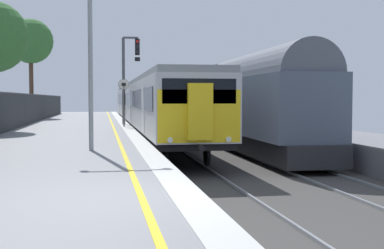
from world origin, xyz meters
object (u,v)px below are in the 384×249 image
Objects in this scene: signal_gantry at (128,70)px; platform_lamp_mid at (90,42)px; speed_limit_sign at (124,96)px; freight_train_adjacent_track at (186,100)px; commuter_train_at_platform at (146,103)px; background_tree_centre at (29,43)px.

signal_gantry is 0.96× the size of platform_lamp_mid.
freight_train_adjacent_track is at bearing 67.67° from speed_limit_sign.
commuter_train_at_platform is at bearing 80.37° from platform_lamp_mid.
speed_limit_sign is at bearing -66.60° from background_tree_centre.
commuter_train_at_platform is at bearing 74.82° from speed_limit_sign.
commuter_train_at_platform is 20.37m from platform_lamp_mid.
signal_gantry reaches higher than freight_train_adjacent_track.
commuter_train_at_platform is 4.77× the size of background_tree_centre.
background_tree_centre is (-7.66, 14.29, 3.04)m from signal_gantry.
commuter_train_at_platform is 7.06m from speed_limit_sign.
background_tree_centre reaches higher than speed_limit_sign.
freight_train_adjacent_track is at bearing 64.79° from signal_gantry.
platform_lamp_mid is at bearing -105.09° from freight_train_adjacent_track.
speed_limit_sign is 0.32× the size of background_tree_centre.
speed_limit_sign is 13.36m from platform_lamp_mid.
background_tree_centre is at bearing 118.20° from signal_gantry.
freight_train_adjacent_track reaches higher than commuter_train_at_platform.
signal_gantry is 15.88m from platform_lamp_mid.
freight_train_adjacent_track is 10.27× the size of signal_gantry.
signal_gantry is at bearing -61.80° from background_tree_centre.
commuter_train_at_platform is at bearing -47.76° from background_tree_centre.
background_tree_centre is at bearing 132.24° from commuter_train_at_platform.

